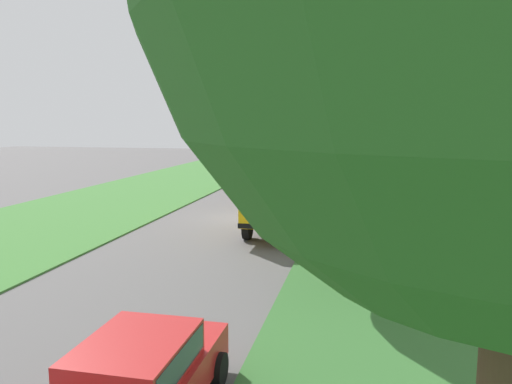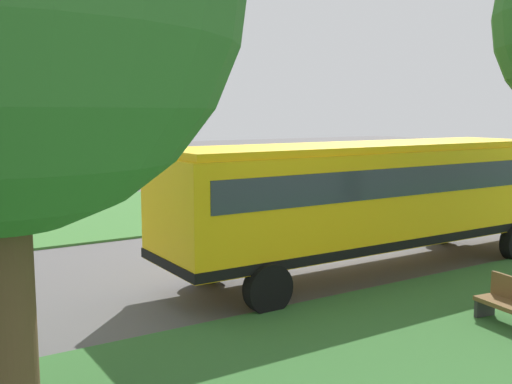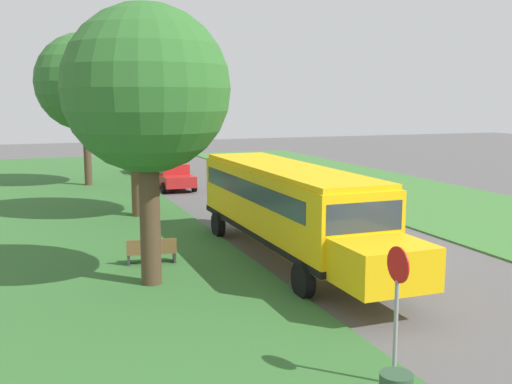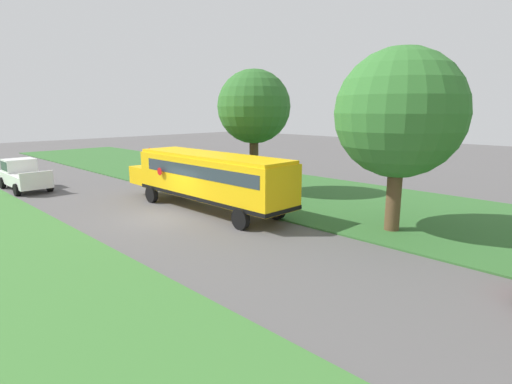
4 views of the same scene
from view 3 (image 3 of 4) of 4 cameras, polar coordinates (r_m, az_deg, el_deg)
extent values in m
plane|color=#565454|center=(21.38, 10.42, -5.93)|extent=(120.00, 120.00, 0.00)
cube|color=#33662D|center=(18.47, -17.55, -8.44)|extent=(12.00, 80.00, 0.08)
cube|color=yellow|center=(20.45, 2.73, -1.01)|extent=(2.50, 10.50, 2.20)
cube|color=yellow|center=(15.22, 12.08, -6.78)|extent=(2.20, 1.90, 1.10)
cube|color=yellow|center=(20.28, 2.75, 2.28)|extent=(2.35, 10.29, 0.16)
cube|color=black|center=(20.64, 2.71, -3.69)|extent=(2.54, 10.54, 0.20)
cube|color=#2D3842|center=(20.65, 2.41, 0.39)|extent=(2.53, 9.24, 0.64)
cube|color=#2D3842|center=(15.81, 10.24, -2.37)|extent=(2.25, 0.12, 0.80)
cylinder|color=red|center=(18.54, 10.35, -1.70)|extent=(0.03, 0.44, 0.44)
cylinder|color=black|center=(17.72, 11.91, -7.40)|extent=(0.30, 1.00, 1.00)
cylinder|color=black|center=(16.55, 4.51, -8.40)|extent=(0.30, 1.00, 1.00)
cylinder|color=black|center=(24.51, 1.98, -2.68)|extent=(0.30, 1.00, 1.00)
cylinder|color=black|center=(23.68, -3.62, -3.10)|extent=(0.30, 1.00, 1.00)
cube|color=#B21E1E|center=(36.51, -7.88, 1.28)|extent=(1.80, 4.40, 0.64)
cube|color=#B21E1E|center=(36.58, -7.96, 2.27)|extent=(1.60, 2.20, 0.60)
cube|color=#2D3842|center=(36.58, -7.96, 2.30)|extent=(1.62, 2.02, 0.45)
cylinder|color=black|center=(35.33, -5.91, 0.54)|extent=(0.22, 0.64, 0.64)
cylinder|color=black|center=(34.92, -8.76, 0.39)|extent=(0.22, 0.64, 0.64)
cylinder|color=black|center=(38.20, -7.06, 1.15)|extent=(0.22, 0.64, 0.64)
cylinder|color=black|center=(37.83, -9.71, 1.01)|extent=(0.22, 0.64, 0.64)
cube|color=black|center=(43.91, -10.10, 2.49)|extent=(1.80, 4.40, 0.64)
cube|color=black|center=(44.00, -10.16, 3.32)|extent=(1.60, 2.20, 0.60)
cube|color=#2D3842|center=(43.99, -10.16, 3.34)|extent=(1.62, 2.02, 0.45)
cylinder|color=black|center=(42.67, -8.53, 1.92)|extent=(0.22, 0.64, 0.64)
cylinder|color=black|center=(42.33, -10.91, 1.80)|extent=(0.22, 0.64, 0.64)
cylinder|color=black|center=(45.58, -9.32, 2.34)|extent=(0.22, 0.64, 0.64)
cylinder|color=black|center=(45.26, -11.56, 2.23)|extent=(0.22, 0.64, 0.64)
cube|color=tan|center=(50.78, -11.57, 3.30)|extent=(1.80, 4.40, 0.64)
cube|color=tan|center=(50.88, -11.62, 4.01)|extent=(1.60, 2.20, 0.60)
cube|color=#2D3842|center=(50.88, -11.62, 4.03)|extent=(1.62, 2.02, 0.45)
cylinder|color=black|center=(49.50, -10.25, 2.82)|extent=(0.22, 0.64, 0.64)
cylinder|color=black|center=(49.21, -12.31, 2.73)|extent=(0.22, 0.64, 0.64)
cylinder|color=black|center=(52.43, -10.85, 3.14)|extent=(0.22, 0.64, 0.64)
cylinder|color=black|center=(52.16, -12.80, 3.05)|extent=(0.22, 0.64, 0.64)
cylinder|color=#4C3826|center=(17.44, -10.06, -2.65)|extent=(0.59, 0.59, 3.93)
sphere|color=#2D6628|center=(17.10, -10.40, 9.67)|extent=(4.69, 4.69, 4.69)
sphere|color=#2D6628|center=(17.47, -8.59, 11.15)|extent=(2.66, 2.66, 2.66)
cylinder|color=brown|center=(27.91, -11.12, 0.89)|extent=(0.66, 0.66, 3.23)
sphere|color=#33702D|center=(27.65, -11.35, 8.57)|extent=(5.63, 5.63, 5.63)
sphere|color=#33702D|center=(27.78, -11.25, 9.59)|extent=(3.98, 3.98, 3.98)
cylinder|color=#4C3826|center=(38.64, -15.76, 3.62)|extent=(0.46, 0.46, 4.20)
sphere|color=#2D6628|center=(38.51, -16.04, 10.03)|extent=(5.92, 5.92, 5.92)
sphere|color=#2D6628|center=(38.26, -14.78, 9.94)|extent=(3.98, 3.98, 3.98)
cylinder|color=gray|center=(11.75, 13.13, -13.11)|extent=(0.08, 0.08, 2.10)
cylinder|color=red|center=(11.32, 13.37, -6.76)|extent=(0.03, 0.68, 0.68)
cube|color=brown|center=(19.97, -9.92, -5.63)|extent=(1.65, 0.71, 0.08)
cube|color=brown|center=(19.69, -9.91, -5.09)|extent=(1.59, 0.28, 0.44)
cube|color=#333333|center=(20.07, -7.78, -6.17)|extent=(0.14, 0.46, 0.45)
cube|color=#333333|center=(20.01, -12.03, -6.34)|extent=(0.14, 0.46, 0.45)
camera|label=1|loc=(42.68, -14.84, 8.11)|focal=35.00mm
camera|label=2|loc=(28.57, -26.01, 4.95)|focal=42.00mm
camera|label=4|loc=(41.32, 10.69, 8.83)|focal=28.00mm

